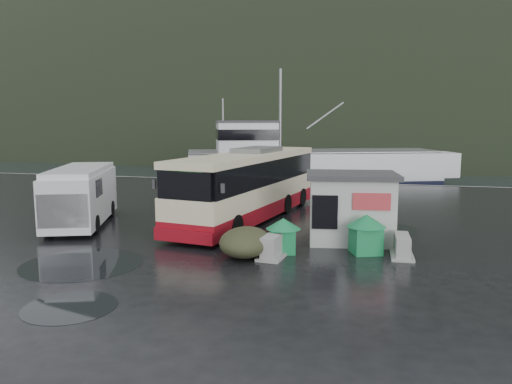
% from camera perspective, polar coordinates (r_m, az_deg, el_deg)
% --- Properties ---
extents(ground, '(160.00, 160.00, 0.00)m').
position_cam_1_polar(ground, '(22.04, -8.02, -4.94)').
color(ground, black).
rests_on(ground, ground).
extents(harbor_water, '(300.00, 180.00, 0.02)m').
position_cam_1_polar(harbor_water, '(130.29, 9.98, 5.94)').
color(harbor_water, black).
rests_on(harbor_water, ground).
extents(quay_edge, '(160.00, 0.60, 1.50)m').
position_cam_1_polar(quay_edge, '(41.04, 2.20, 1.25)').
color(quay_edge, '#999993').
rests_on(quay_edge, ground).
extents(headland, '(780.00, 540.00, 570.00)m').
position_cam_1_polar(headland, '(270.01, 13.97, 6.96)').
color(headland, black).
rests_on(headland, ground).
extents(coach_bus, '(5.32, 13.10, 3.61)m').
position_cam_1_polar(coach_bus, '(25.45, -0.78, -3.08)').
color(coach_bus, beige).
rests_on(coach_bus, ground).
extents(white_van, '(4.42, 7.06, 2.80)m').
position_cam_1_polar(white_van, '(25.41, -19.20, -3.56)').
color(white_van, silver).
rests_on(white_van, ground).
extents(waste_bin_left, '(1.12, 1.12, 1.33)m').
position_cam_1_polar(waste_bin_left, '(19.14, 3.11, -6.90)').
color(waste_bin_left, '#178347').
rests_on(waste_bin_left, ground).
extents(waste_bin_right, '(1.38, 1.38, 1.49)m').
position_cam_1_polar(waste_bin_right, '(19.45, 12.38, -6.84)').
color(waste_bin_right, '#178347').
rests_on(waste_bin_right, ground).
extents(dome_tent, '(2.14, 2.84, 1.05)m').
position_cam_1_polar(dome_tent, '(18.66, -1.20, -7.30)').
color(dome_tent, '#373A22').
rests_on(dome_tent, ground).
extents(ticket_kiosk, '(3.99, 3.23, 2.86)m').
position_cam_1_polar(ticket_kiosk, '(21.17, 10.70, -5.55)').
color(ticket_kiosk, '#B7B7B2').
rests_on(ticket_kiosk, ground).
extents(jersey_barrier_a, '(0.85, 1.64, 0.81)m').
position_cam_1_polar(jersey_barrier_a, '(19.30, 16.31, -7.11)').
color(jersey_barrier_a, '#999993').
rests_on(jersey_barrier_a, ground).
extents(jersey_barrier_b, '(1.02, 1.78, 0.85)m').
position_cam_1_polar(jersey_barrier_b, '(18.51, 1.98, -7.42)').
color(jersey_barrier_b, '#999993').
rests_on(jersey_barrier_b, ground).
extents(fishing_trawler, '(28.38, 15.52, 11.20)m').
position_cam_1_polar(fishing_trawler, '(48.30, 6.53, 2.26)').
color(fishing_trawler, silver).
rests_on(fishing_trawler, ground).
extents(puddles, '(13.97, 14.91, 0.01)m').
position_cam_1_polar(puddles, '(18.85, -6.04, -7.16)').
color(puddles, black).
rests_on(puddles, ground).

